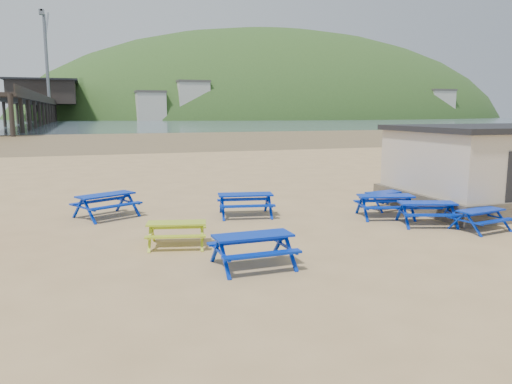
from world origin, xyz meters
name	(u,v)px	position (x,y,z in m)	size (l,w,h in m)	color
ground	(246,233)	(0.00, 0.00, 0.00)	(400.00, 400.00, 0.00)	tan
wet_sand	(121,139)	(0.00, 55.00, 0.00)	(400.00, 400.00, 0.00)	olive
sea	(98,121)	(0.00, 170.00, 0.01)	(400.00, 400.00, 0.00)	#42525E
picnic_table_blue_a	(106,206)	(-3.95, 3.79, 0.41)	(2.48, 2.31, 0.83)	#0027B8
picnic_table_blue_b	(245,205)	(0.75, 2.39, 0.40)	(2.17, 1.88, 0.80)	#0027B8
picnic_table_blue_c	(385,200)	(6.23, 1.94, 0.33)	(1.76, 1.51, 0.66)	#0027B8
picnic_table_blue_d	(253,251)	(-0.85, -3.24, 0.40)	(1.93, 1.57, 0.79)	#0027B8
picnic_table_blue_e	(427,214)	(5.96, -0.86, 0.38)	(2.17, 1.96, 0.76)	#0027B8
picnic_table_blue_f	(480,220)	(7.06, -2.04, 0.33)	(1.76, 1.51, 0.66)	#0027B8
picnic_table_yellow	(177,234)	(-2.26, -0.81, 0.34)	(1.88, 1.64, 0.68)	#C0CF25
amenity_block	(495,167)	(10.50, 1.00, 1.57)	(7.40, 5.40, 3.15)	#665B4C
pier	(43,105)	(-17.99, 178.23, 5.46)	(24.00, 220.00, 39.29)	black
headland_town	(276,137)	(90.00, 229.68, -9.91)	(264.00, 144.00, 108.00)	#2D4C1E
picnic_table_blue_g	(385,206)	(5.33, 0.58, 0.40)	(2.23, 1.98, 0.79)	#0027B8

